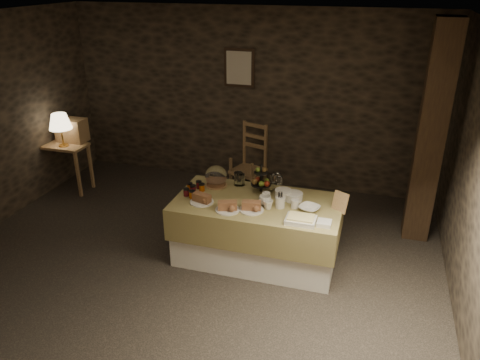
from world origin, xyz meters
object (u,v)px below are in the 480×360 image
(console_table, at_px, (64,153))
(chair, at_px, (249,158))
(table_lamp, at_px, (60,122))
(fruit_stand, at_px, (261,181))
(timber_column, at_px, (431,136))
(buffet_table, at_px, (257,226))
(wine_rack, at_px, (72,130))

(console_table, relative_size, chair, 0.96)
(table_lamp, bearing_deg, fruit_stand, -12.06)
(fruit_stand, bearing_deg, table_lamp, 167.94)
(timber_column, bearing_deg, table_lamp, -178.28)
(buffet_table, distance_m, wine_rack, 3.37)
(console_table, bearing_deg, fruit_stand, -12.74)
(table_lamp, height_order, fruit_stand, table_lamp)
(table_lamp, relative_size, chair, 0.64)
(buffet_table, distance_m, console_table, 3.33)
(chair, bearing_deg, fruit_stand, -51.55)
(chair, xyz_separation_m, fruit_stand, (0.61, -1.67, 0.42))
(chair, bearing_deg, timber_column, -1.34)
(wine_rack, relative_size, chair, 0.56)
(timber_column, bearing_deg, console_table, -178.87)
(wine_rack, distance_m, timber_column, 4.91)
(wine_rack, height_order, fruit_stand, wine_rack)
(chair, distance_m, timber_column, 2.69)
(console_table, bearing_deg, buffet_table, -16.98)
(chair, bearing_deg, table_lamp, -139.49)
(table_lamp, distance_m, wine_rack, 0.30)
(console_table, relative_size, table_lamp, 1.49)
(console_table, relative_size, wine_rack, 1.70)
(console_table, xyz_separation_m, timber_column, (4.94, 0.10, 0.71))
(timber_column, relative_size, fruit_stand, 7.95)
(fruit_stand, bearing_deg, chair, 109.94)
(chair, relative_size, timber_column, 0.29)
(console_table, relative_size, timber_column, 0.28)
(buffet_table, distance_m, table_lamp, 3.33)
(wine_rack, relative_size, timber_column, 0.16)
(console_table, relative_size, fruit_stand, 2.19)
(fruit_stand, bearing_deg, timber_column, 24.44)
(wine_rack, bearing_deg, chair, 17.33)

